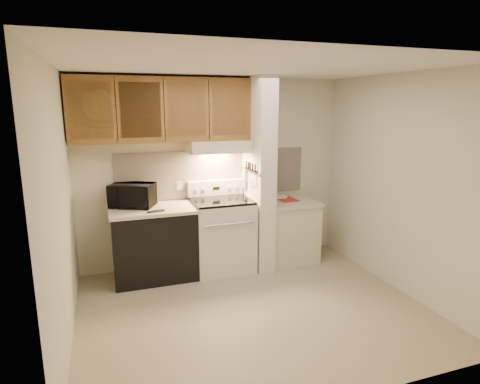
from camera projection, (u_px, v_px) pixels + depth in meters
name	position (u px, v px, depth m)	size (l,w,h in m)	color
floor	(253.00, 309.00, 4.31)	(3.60, 3.60, 0.00)	tan
ceiling	(255.00, 66.00, 3.78)	(3.60, 3.60, 0.00)	white
wall_back	(214.00, 172.00, 5.43)	(3.60, 0.02, 2.50)	beige
wall_left	(60.00, 210.00, 3.47)	(0.02, 3.00, 2.50)	beige
wall_right	(399.00, 184.00, 4.62)	(0.02, 3.00, 2.50)	beige
backsplash	(214.00, 174.00, 5.42)	(2.60, 0.02, 0.63)	beige
range_body	(222.00, 236.00, 5.28)	(0.76, 0.65, 0.92)	silver
oven_window	(229.00, 240.00, 4.98)	(0.50, 0.01, 0.30)	black
oven_handle	(230.00, 224.00, 4.89)	(0.02, 0.02, 0.65)	silver
cooktop	(222.00, 201.00, 5.18)	(0.74, 0.64, 0.03)	black
range_backguard	(215.00, 188.00, 5.41)	(0.76, 0.08, 0.20)	silver
range_display	(216.00, 188.00, 5.38)	(0.10, 0.01, 0.04)	black
range_knob_left_outer	(196.00, 190.00, 5.28)	(0.05, 0.05, 0.02)	silver
range_knob_left_inner	(203.00, 189.00, 5.32)	(0.05, 0.05, 0.02)	silver
range_knob_right_inner	(229.00, 187.00, 5.43)	(0.05, 0.05, 0.02)	silver
range_knob_right_outer	(236.00, 187.00, 5.46)	(0.05, 0.05, 0.02)	silver
dishwasher_front	(154.00, 245.00, 5.01)	(1.00, 0.63, 0.87)	black
left_countertop	(153.00, 209.00, 4.91)	(1.04, 0.67, 0.04)	beige
spoon_rest	(156.00, 211.00, 4.73)	(0.20, 0.06, 0.01)	black
teal_jar	(154.00, 199.00, 5.12)	(0.10, 0.10, 0.11)	#24585A
outlet	(180.00, 186.00, 5.28)	(0.08, 0.01, 0.12)	beige
microwave	(132.00, 195.00, 4.94)	(0.52, 0.35, 0.29)	black
partition_pillar	(259.00, 174.00, 5.27)	(0.22, 0.70, 2.50)	white
pillar_trim	(250.00, 171.00, 5.22)	(0.01, 0.70, 0.04)	brown
knife_strip	(251.00, 170.00, 5.17)	(0.02, 0.42, 0.04)	black
knife_blade_a	(254.00, 180.00, 5.05)	(0.01, 0.04, 0.16)	silver
knife_handle_a	(255.00, 168.00, 5.00)	(0.02, 0.02, 0.10)	black
knife_blade_b	(252.00, 180.00, 5.11)	(0.01, 0.04, 0.18)	silver
knife_handle_b	(252.00, 167.00, 5.08)	(0.02, 0.02, 0.10)	black
knife_blade_c	(251.00, 179.00, 5.18)	(0.01, 0.04, 0.20)	silver
knife_handle_c	(250.00, 166.00, 5.16)	(0.02, 0.02, 0.10)	black
knife_blade_d	(248.00, 177.00, 5.26)	(0.01, 0.04, 0.16)	silver
knife_handle_d	(249.00, 166.00, 5.22)	(0.02, 0.02, 0.10)	black
knife_blade_e	(246.00, 177.00, 5.34)	(0.01, 0.04, 0.18)	silver
knife_handle_e	(246.00, 165.00, 5.30)	(0.02, 0.02, 0.10)	black
oven_mitt	(245.00, 179.00, 5.40)	(0.03, 0.11, 0.26)	gray
right_cab_base	(289.00, 232.00, 5.59)	(0.70, 0.60, 0.81)	beige
right_countertop	(289.00, 203.00, 5.50)	(0.74, 0.64, 0.04)	beige
red_folder	(286.00, 199.00, 5.59)	(0.24, 0.33, 0.01)	#B02E20
white_box	(281.00, 197.00, 5.64)	(0.15, 0.10, 0.04)	white
range_hood	(218.00, 146.00, 5.14)	(0.78, 0.44, 0.15)	beige
hood_lip	(223.00, 151.00, 4.96)	(0.78, 0.04, 0.06)	beige
upper_cabinets	(162.00, 110.00, 4.87)	(2.18, 0.33, 0.77)	brown
cab_door_a	(90.00, 110.00, 4.46)	(0.46, 0.01, 0.63)	brown
cab_gap_a	(116.00, 110.00, 4.55)	(0.01, 0.01, 0.73)	black
cab_door_b	(141.00, 110.00, 4.63)	(0.46, 0.01, 0.63)	brown
cab_gap_b	(164.00, 110.00, 4.72)	(0.01, 0.01, 0.73)	black
cab_door_c	(187.00, 110.00, 4.81)	(0.46, 0.01, 0.63)	brown
cab_gap_c	(209.00, 110.00, 4.89)	(0.01, 0.01, 0.73)	black
cab_door_d	(230.00, 110.00, 4.98)	(0.46, 0.01, 0.63)	brown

